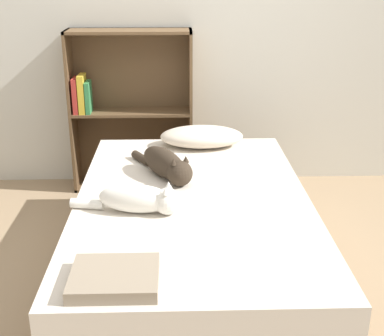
{
  "coord_description": "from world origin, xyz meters",
  "views": [
    {
      "loc": [
        -0.08,
        -2.46,
        1.57
      ],
      "look_at": [
        0.0,
        0.15,
        0.57
      ],
      "focal_mm": 50.0,
      "sensor_mm": 36.0,
      "label": 1
    }
  ],
  "objects_px": {
    "pillow": "(202,137)",
    "cat_dark": "(167,165)",
    "bed": "(193,239)",
    "cat_light": "(141,199)",
    "bookshelf": "(128,109)"
  },
  "relations": [
    {
      "from": "pillow",
      "to": "cat_dark",
      "type": "distance_m",
      "value": 0.57
    },
    {
      "from": "bed",
      "to": "bookshelf",
      "type": "relative_size",
      "value": 1.7
    },
    {
      "from": "bed",
      "to": "cat_light",
      "type": "xyz_separation_m",
      "value": [
        -0.25,
        -0.17,
        0.3
      ]
    },
    {
      "from": "pillow",
      "to": "cat_dark",
      "type": "bearing_deg",
      "value": -112.14
    },
    {
      "from": "bookshelf",
      "to": "cat_dark",
      "type": "bearing_deg",
      "value": -74.5
    },
    {
      "from": "cat_dark",
      "to": "bookshelf",
      "type": "xyz_separation_m",
      "value": [
        -0.29,
        1.05,
        0.04
      ]
    },
    {
      "from": "cat_dark",
      "to": "bed",
      "type": "bearing_deg",
      "value": -4.19
    },
    {
      "from": "cat_light",
      "to": "cat_dark",
      "type": "xyz_separation_m",
      "value": [
        0.11,
        0.43,
        0.01
      ]
    },
    {
      "from": "bookshelf",
      "to": "bed",
      "type": "bearing_deg",
      "value": -72.04
    },
    {
      "from": "cat_light",
      "to": "pillow",
      "type": "bearing_deg",
      "value": 81.19
    },
    {
      "from": "bed",
      "to": "cat_light",
      "type": "bearing_deg",
      "value": -146.2
    },
    {
      "from": "pillow",
      "to": "cat_dark",
      "type": "relative_size",
      "value": 1.01
    },
    {
      "from": "cat_light",
      "to": "bookshelf",
      "type": "height_order",
      "value": "bookshelf"
    },
    {
      "from": "bed",
      "to": "cat_light",
      "type": "relative_size",
      "value": 3.66
    },
    {
      "from": "bed",
      "to": "bookshelf",
      "type": "distance_m",
      "value": 1.43
    }
  ]
}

